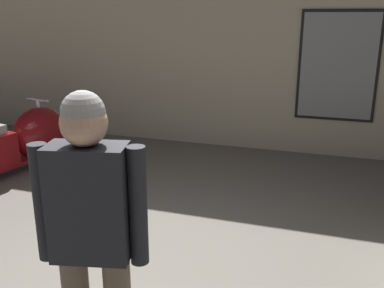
% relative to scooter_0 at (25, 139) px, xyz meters
% --- Properties ---
extents(ground_plane, '(60.00, 60.00, 0.00)m').
position_rel_scooter_0_xyz_m(ground_plane, '(2.47, -1.99, -0.43)').
color(ground_plane, slate).
extents(showroom_back_wall, '(18.00, 0.24, 3.37)m').
position_rel_scooter_0_xyz_m(showroom_back_wall, '(2.48, 2.03, 1.25)').
color(showroom_back_wall, beige).
rests_on(showroom_back_wall, ground).
extents(scooter_0, '(0.76, 1.60, 0.94)m').
position_rel_scooter_0_xyz_m(scooter_0, '(0.00, 0.00, 0.00)').
color(scooter_0, black).
rests_on(scooter_0, ground).
extents(visitor_1, '(0.56, 0.34, 1.71)m').
position_rel_scooter_0_xyz_m(visitor_1, '(2.78, -2.87, 0.56)').
color(visitor_1, black).
rests_on(visitor_1, ground).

